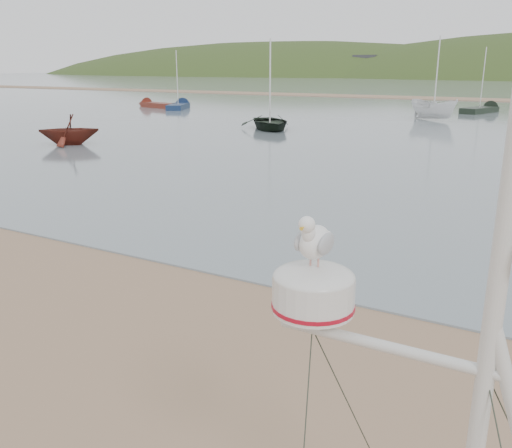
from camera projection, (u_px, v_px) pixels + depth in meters
The scene contains 7 objects.
ground at pixel (112, 384), 7.33m from camera, with size 560.00×560.00×0.00m, color #83644B.
boat_dark at pixel (270, 94), 35.62m from camera, with size 3.34×0.97×4.68m, color black.
boat_red at pixel (67, 116), 28.90m from camera, with size 2.68×1.63×3.10m, color #5E2015.
boat_white at pixel (435, 91), 41.99m from camera, with size 1.66×1.71×4.42m, color silver.
dinghy_red_far at pixel (150, 105), 56.13m from camera, with size 5.95×2.85×1.41m.
sailboat_blue_near at pixel (181, 105), 54.90m from camera, with size 3.90×6.11×6.05m.
sailboat_dark_mid at pixel (487, 109), 50.13m from camera, with size 3.36×6.39×6.22m.
Camera 1 is at (4.86, -4.64, 4.14)m, focal length 38.00 mm.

